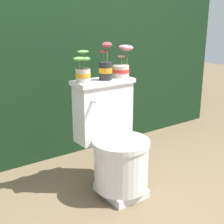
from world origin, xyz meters
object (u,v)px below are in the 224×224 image
Objects in this scene: potted_plant_middle at (122,65)px; potted_plant_midleft at (106,66)px; toilet at (114,145)px; potted_plant_left at (83,70)px.

potted_plant_midleft is at bearing -172.96° from potted_plant_middle.
potted_plant_midleft is at bearing 85.90° from toilet.
potted_plant_middle is at bearing 7.04° from potted_plant_midleft.
potted_plant_left is (-0.16, 0.13, 0.52)m from toilet.
potted_plant_middle is at bearing 39.96° from toilet.
potted_plant_left is 0.32m from potted_plant_middle.
toilet is at bearing -94.10° from potted_plant_midleft.
potted_plant_midleft reaches higher than toilet.
toilet is 0.55m from potted_plant_midleft.
potted_plant_left is 0.92× the size of potted_plant_middle.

